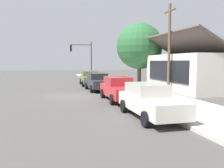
# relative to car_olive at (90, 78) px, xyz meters

# --- Properties ---
(ground_plane) EXTENTS (120.00, 120.00, 0.00)m
(ground_plane) POSITION_rel_car_olive_xyz_m (8.23, -2.74, -0.82)
(ground_plane) COLOR #4C4947
(sidewalk_curb) EXTENTS (60.00, 4.20, 0.16)m
(sidewalk_curb) POSITION_rel_car_olive_xyz_m (8.23, 2.86, -0.74)
(sidewalk_curb) COLOR beige
(sidewalk_curb) RESTS_ON ground
(car_olive) EXTENTS (4.93, 2.26, 1.59)m
(car_olive) POSITION_rel_car_olive_xyz_m (0.00, 0.00, 0.00)
(car_olive) COLOR olive
(car_olive) RESTS_ON ground
(car_charcoal) EXTENTS (4.56, 2.02, 1.59)m
(car_charcoal) POSITION_rel_car_olive_xyz_m (5.28, -0.11, -0.00)
(car_charcoal) COLOR #2D3035
(car_charcoal) RESTS_ON ground
(car_cherry) EXTENTS (4.83, 2.02, 1.59)m
(car_cherry) POSITION_rel_car_olive_xyz_m (11.36, 0.14, -0.00)
(car_cherry) COLOR red
(car_cherry) RESTS_ON ground
(car_ivory) EXTENTS (4.86, 1.93, 1.59)m
(car_ivory) POSITION_rel_car_olive_xyz_m (16.65, 0.12, -0.00)
(car_ivory) COLOR silver
(car_ivory) RESTS_ON ground
(storefront_building) EXTENTS (9.74, 7.23, 5.28)m
(storefront_building) POSITION_rel_car_olive_xyz_m (7.28, 9.25, 0.99)
(storefront_building) COLOR silver
(storefront_building) RESTS_ON ground
(shade_tree) EXTENTS (5.32, 5.32, 7.10)m
(shade_tree) POSITION_rel_car_olive_xyz_m (0.54, 5.72, 3.61)
(shade_tree) COLOR brown
(shade_tree) RESTS_ON ground
(traffic_light_main) EXTENTS (0.37, 2.79, 5.20)m
(traffic_light_main) POSITION_rel_car_olive_xyz_m (-4.10, -0.20, 2.67)
(traffic_light_main) COLOR #383833
(traffic_light_main) RESTS_ON ground
(utility_pole_wooden) EXTENTS (1.80, 0.24, 7.50)m
(utility_pole_wooden) POSITION_rel_car_olive_xyz_m (8.27, 5.46, 3.11)
(utility_pole_wooden) COLOR brown
(utility_pole_wooden) RESTS_ON ground
(fire_hydrant_red) EXTENTS (0.22, 0.22, 0.71)m
(fire_hydrant_red) POSITION_rel_car_olive_xyz_m (14.15, 1.46, -0.32)
(fire_hydrant_red) COLOR red
(fire_hydrant_red) RESTS_ON sidewalk_curb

